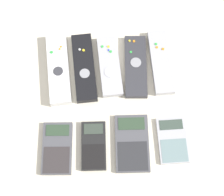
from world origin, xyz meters
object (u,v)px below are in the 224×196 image
remote_2 (110,66)px  remote_4 (161,62)px  remote_1 (84,68)px  calculator_3 (173,140)px  calculator_1 (94,146)px  remote_3 (136,66)px  remote_0 (59,69)px  calculator_2 (132,143)px  calculator_0 (57,148)px

remote_2 → remote_4: remote_4 is taller
remote_1 → calculator_3: 0.31m
calculator_1 → calculator_3: calculator_1 is taller
calculator_1 → remote_3: bearing=61.7°
remote_0 → calculator_3: (0.29, -0.22, -0.01)m
remote_2 → calculator_3: size_ratio=1.49×
remote_0 → calculator_1: 0.24m
remote_2 → remote_0: bearing=178.0°
remote_0 → remote_1: (0.07, 0.00, -0.00)m
calculator_2 → remote_4: bearing=68.5°
remote_3 → calculator_3: (0.08, -0.21, -0.00)m
remote_0 → remote_2: (0.14, 0.00, -0.00)m
remote_0 → remote_1: bearing=-2.2°
remote_1 → remote_3: 0.14m
remote_0 → remote_1: size_ratio=1.04×
remote_0 → remote_1: remote_0 is taller
remote_3 → calculator_0: remote_3 is taller
calculator_0 → calculator_1: calculator_1 is taller
remote_4 → remote_3: bearing=-174.8°
remote_0 → remote_2: bearing=-2.4°
remote_0 → calculator_2: bearing=-52.8°
remote_2 → calculator_2: 0.22m
remote_4 → calculator_3: size_ratio=1.59×
remote_1 → remote_4: (0.21, 0.00, -0.00)m
calculator_1 → remote_2: bearing=78.2°
calculator_1 → remote_4: bearing=50.7°
calculator_0 → calculator_2: size_ratio=0.91×
remote_1 → calculator_2: (0.11, -0.22, -0.00)m
calculator_0 → calculator_2: bearing=3.4°
remote_4 → calculator_3: (0.01, -0.22, -0.00)m
remote_1 → remote_2: remote_1 is taller
remote_1 → remote_4: 0.21m
remote_0 → remote_2: 0.14m
remote_4 → calculator_1: remote_4 is taller
remote_1 → remote_3: size_ratio=1.08×
remote_0 → calculator_0: bearing=-95.1°
remote_1 → remote_2: (0.07, 0.00, -0.00)m
calculator_2 → remote_3: bearing=85.0°
remote_0 → calculator_0: (-0.01, -0.22, -0.01)m
remote_3 → calculator_3: 0.23m
remote_2 → calculator_2: bearing=-81.2°
remote_0 → calculator_1: remote_0 is taller
remote_0 → calculator_3: remote_0 is taller
remote_2 → calculator_2: size_ratio=1.17×
remote_4 → calculator_3: remote_4 is taller
remote_1 → calculator_3: (0.22, -0.22, -0.00)m
remote_2 → remote_3: (0.07, -0.01, -0.00)m
calculator_2 → calculator_3: calculator_2 is taller
remote_1 → remote_0: bearing=178.0°
remote_2 → remote_3: size_ratio=0.96×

